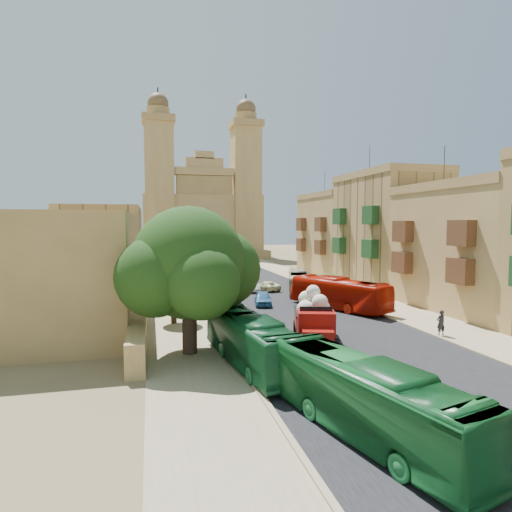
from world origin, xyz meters
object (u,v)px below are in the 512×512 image
street_tree_d (161,253)px  car_blue_b (218,265)px  olive_pickup (330,287)px  car_cream (266,286)px  street_tree_c (163,255)px  ficus_tree (190,267)px  red_truck (314,319)px  street_tree_b (167,269)px  pedestrian_c (365,297)px  car_blue_a (263,298)px  street_tree_a (173,285)px  church (201,216)px  bus_green_south (366,398)px  bus_red_east (339,293)px  pedestrian_a (441,323)px  car_dkblue (211,268)px  car_white_b (232,268)px  bus_green_north (251,341)px  car_white_a (250,285)px  bus_cream_east (298,282)px

street_tree_d → car_blue_b: (9.50, 3.25, -2.48)m
olive_pickup → car_cream: (-5.33, 5.98, -0.52)m
street_tree_c → olive_pickup: size_ratio=0.96×
ficus_tree → red_truck: 8.61m
street_tree_b → pedestrian_c: size_ratio=2.39×
red_truck → car_blue_a: red_truck is taller
street_tree_c → street_tree_a: bearing=-90.0°
street_tree_b → church: bearing=79.6°
car_cream → bus_green_south: bearing=61.3°
street_tree_d → bus_red_east: size_ratio=0.46×
olive_pickup → pedestrian_a: olive_pickup is taller
car_dkblue → car_white_b: 3.33m
car_dkblue → ficus_tree: bearing=-104.7°
street_tree_c → car_cream: street_tree_c is taller
street_tree_c → bus_green_north: 35.25m
red_truck → car_cream: size_ratio=1.68×
car_white_a → car_dkblue: (-1.61, 19.79, -0.03)m
pedestrian_c → bus_cream_east: bearing=-172.0°
car_dkblue → pedestrian_a: bearing=-81.8°
street_tree_a → car_white_b: bearing=71.8°
bus_cream_east → car_cream: bearing=-18.4°
red_truck → bus_cream_east: size_ratio=0.74×
bus_cream_east → pedestrian_c: (3.22, -9.29, -0.30)m
street_tree_c → street_tree_d: size_ratio=1.15×
car_white_b → street_tree_b: bearing=76.9°
bus_cream_east → pedestrian_c: bearing=127.2°
bus_green_south → car_white_a: bus_green_south is taller
church → car_dkblue: (-2.36, -32.80, -8.83)m
ficus_tree → street_tree_b: (-0.58, 19.99, -2.13)m
car_blue_a → street_tree_c: bearing=126.5°
car_blue_a → bus_green_north: bearing=-95.3°
street_tree_d → pedestrian_c: street_tree_d is taller
olive_pickup → bus_green_south: bus_green_south is taller
bus_green_south → bus_green_north: size_ratio=1.02×
car_blue_b → street_tree_c: bearing=-114.8°
car_cream → pedestrian_c: bearing=99.1°
street_tree_b → olive_pickup: 17.09m
street_tree_c → car_blue_b: bearing=58.1°
bus_green_south → bus_red_east: size_ratio=0.98×
car_cream → street_tree_a: bearing=31.8°
red_truck → car_cream: red_truck is taller
bus_cream_east → bus_green_north: bearing=82.6°
red_truck → car_white_a: bearing=87.8°
car_blue_b → street_tree_d: bearing=-153.9°
car_cream → pedestrian_a: bearing=86.4°
street_tree_c → car_dkblue: 12.77m
bus_green_north → car_white_a: bus_green_north is taller
church → car_white_a: 53.32m
street_tree_c → bus_cream_east: 19.00m
street_tree_c → red_truck: size_ratio=0.82×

